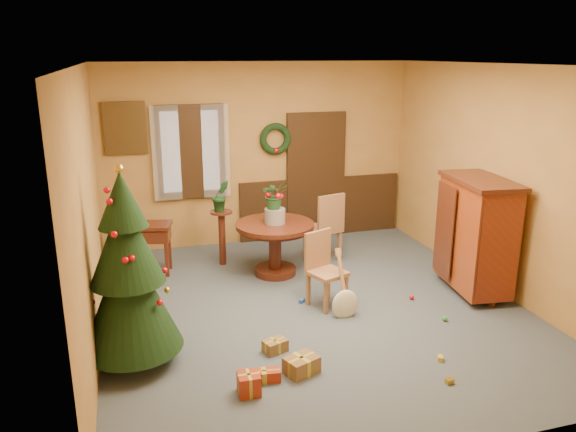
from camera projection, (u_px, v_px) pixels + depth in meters
name	position (u px, v px, depth m)	size (l,w,h in m)	color
room_envelope	(273.00, 174.00, 9.15)	(5.50, 5.50, 5.50)	#343E4C
dining_table	(275.00, 239.00, 7.83)	(1.10, 1.10, 0.75)	black
urn	(275.00, 216.00, 7.74)	(0.29, 0.29, 0.21)	slate
centerpiece_plant	(275.00, 194.00, 7.66)	(0.37, 0.32, 0.41)	#1E4C23
chair_near	(323.00, 266.00, 6.90)	(0.52, 0.52, 0.93)	brown
chair_far	(326.00, 225.00, 8.32)	(0.56, 0.56, 1.06)	brown
guitar	(345.00, 287.00, 6.58)	(0.33, 0.15, 0.77)	beige
plant_stand	(222.00, 231.00, 8.21)	(0.32, 0.32, 0.82)	black
stand_plant	(221.00, 196.00, 8.06)	(0.25, 0.20, 0.46)	#19471E
christmas_tree	(128.00, 273.00, 5.43)	(0.99, 0.99, 2.05)	#382111
writing_desk	(142.00, 236.00, 7.85)	(0.89, 0.57, 0.73)	black
sideboard	(476.00, 233.00, 7.17)	(0.76, 1.25, 1.52)	#561409
gift_a	(301.00, 365.00, 5.50)	(0.38, 0.33, 0.17)	brown
gift_b	(249.00, 384.00, 5.16)	(0.21, 0.21, 0.20)	maroon
gift_c	(275.00, 346.00, 5.90)	(0.28, 0.24, 0.13)	brown
gift_d	(264.00, 376.00, 5.36)	(0.33, 0.17, 0.11)	maroon
toy_a	(302.00, 301.00, 7.05)	(0.08, 0.05, 0.05)	#2957B3
toy_b	(445.00, 319.00, 6.57)	(0.06, 0.06, 0.06)	green
toy_c	(440.00, 358.00, 5.73)	(0.08, 0.05, 0.05)	gold
toy_d	(412.00, 297.00, 7.14)	(0.06, 0.06, 0.06)	red
toy_e	(450.00, 381.00, 5.33)	(0.08, 0.05, 0.05)	gold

